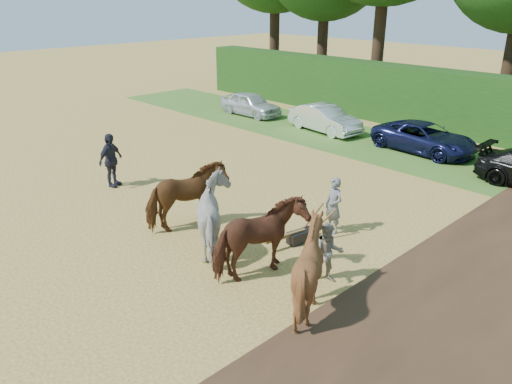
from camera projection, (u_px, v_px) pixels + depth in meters
The scene contains 5 objects.
ground at pixel (275, 375), 9.11m from camera, with size 120.00×120.00×0.00m, color gold.
earth_strip at pixel (510, 268), 12.60m from camera, with size 4.50×17.00×0.05m, color #472D1C.
spectator_near at pixel (328, 253), 11.79m from camera, with size 0.75×0.58×1.54m, color #C2B499.
spectator_far at pixel (111, 160), 17.70m from camera, with size 1.14×0.47×1.94m, color #23232F.
plough_team at pixel (241, 227), 12.60m from camera, with size 6.80×4.73×1.99m.
Camera 1 is at (4.97, -5.24, 6.49)m, focal length 35.00 mm.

